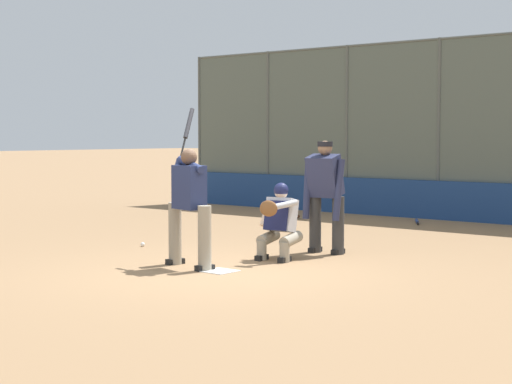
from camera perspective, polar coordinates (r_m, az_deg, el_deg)
ground_plane at (r=11.94m, az=-2.44°, el=-5.32°), size 160.00×160.00×0.00m
home_plate_marker at (r=11.94m, az=-2.44°, el=-5.29°), size 0.43×0.43×0.01m
backstop_fence at (r=19.13m, az=15.38°, el=4.36°), size 17.38×0.08×4.07m
padding_wall at (r=19.09m, az=15.17°, el=-0.70°), size 16.95×0.18×0.87m
batter_at_plate at (r=12.24m, az=-4.47°, el=-0.72°), size 0.97×0.82×2.30m
catcher_behind_plate at (r=12.95m, az=1.52°, el=-1.89°), size 0.65×0.75×1.17m
umpire_home at (r=13.66m, az=4.64°, el=-0.06°), size 0.73×0.48×1.80m
spare_bat_near_backstop at (r=18.76m, az=10.69°, el=-1.94°), size 0.51×0.79×0.07m
fielding_glove_on_dirt at (r=19.40m, az=2.50°, el=-1.62°), size 0.31×0.24×0.11m
baseball_loose at (r=14.68m, az=-7.57°, el=-3.48°), size 0.07×0.07×0.07m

